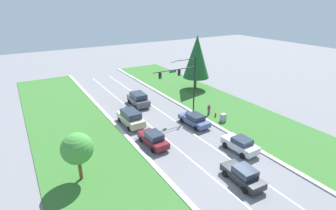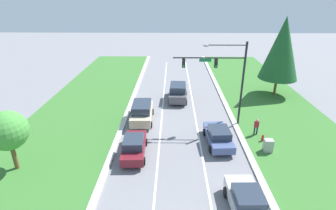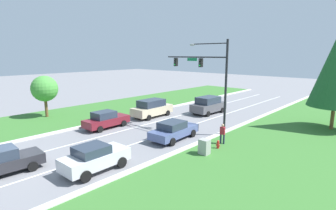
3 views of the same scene
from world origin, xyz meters
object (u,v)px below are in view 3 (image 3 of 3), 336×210
charcoal_sedan (2,161)px  silver_sedan (95,158)px  utility_cabinet (204,147)px  champagne_suv (152,108)px  traffic_signal_mast (208,72)px  pedestrian (222,133)px  fire_hydrant (218,145)px  oak_near_left_tree (45,89)px  slate_blue_sedan (174,130)px  burgundy_sedan (106,120)px  graphite_suv (208,105)px

charcoal_sedan → silver_sedan: bearing=50.1°
utility_cabinet → champagne_suv: bearing=153.1°
traffic_signal_mast → pedestrian: size_ratio=4.90×
charcoal_sedan → pedestrian: bearing=65.3°
fire_hydrant → oak_near_left_tree: oak_near_left_tree is taller
champagne_suv → charcoal_sedan: 16.70m
slate_blue_sedan → silver_sedan: (0.41, -7.83, 0.05)m
slate_blue_sedan → pedestrian: (3.73, 1.58, 0.15)m
utility_cabinet → oak_near_left_tree: oak_near_left_tree is taller
utility_cabinet → pedestrian: size_ratio=0.69×
traffic_signal_mast → burgundy_sedan: size_ratio=1.81×
graphite_suv → charcoal_sedan: graphite_suv is taller
utility_cabinet → pedestrian: 2.82m
pedestrian → graphite_suv: bearing=-60.9°
champagne_suv → oak_near_left_tree: oak_near_left_tree is taller
traffic_signal_mast → oak_near_left_tree: bearing=-155.2°
champagne_suv → charcoal_sedan: (3.90, -16.24, -0.22)m
graphite_suv → champagne_suv: bearing=-121.0°
graphite_suv → fire_hydrant: 12.29m
traffic_signal_mast → graphite_suv: (-4.13, 6.47, -4.42)m
traffic_signal_mast → fire_hydrant: (3.28, -3.31, -5.11)m
burgundy_sedan → fire_hydrant: bearing=9.4°
burgundy_sedan → silver_sedan: bearing=-40.6°
slate_blue_sedan → utility_cabinet: slate_blue_sedan is taller
pedestrian → fire_hydrant: pedestrian is taller
burgundy_sedan → pedestrian: bearing=15.4°
slate_blue_sedan → charcoal_sedan: 12.25m
fire_hydrant → oak_near_left_tree: 20.45m
fire_hydrant → utility_cabinet: bearing=-93.4°
traffic_signal_mast → utility_cabinet: (3.18, -4.97, -4.87)m
slate_blue_sedan → pedestrian: 4.05m
traffic_signal_mast → burgundy_sedan: bearing=-144.7°
fire_hydrant → oak_near_left_tree: (-19.78, -4.30, 2.93)m
utility_cabinet → fire_hydrant: bearing=86.6°
champagne_suv → graphite_suv: bearing=55.5°
traffic_signal_mast → fire_hydrant: traffic_signal_mast is taller
slate_blue_sedan → burgundy_sedan: 7.36m
graphite_suv → silver_sedan: graphite_suv is taller
traffic_signal_mast → charcoal_sedan: size_ratio=1.90×
charcoal_sedan → utility_cabinet: 12.81m
traffic_signal_mast → champagne_suv: 9.12m
silver_sedan → fire_hydrant: size_ratio=5.99×
burgundy_sedan → charcoal_sedan: bearing=-70.9°
silver_sedan → utility_cabinet: bearing=60.4°
oak_near_left_tree → fire_hydrant: bearing=12.3°
graphite_suv → pedestrian: graphite_suv is taller
traffic_signal_mast → utility_cabinet: bearing=-57.4°
slate_blue_sedan → utility_cabinet: 4.13m
traffic_signal_mast → silver_sedan: 12.47m
utility_cabinet → fire_hydrant: 1.68m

